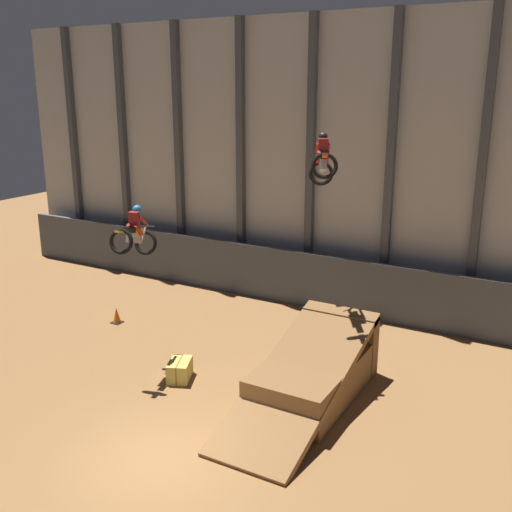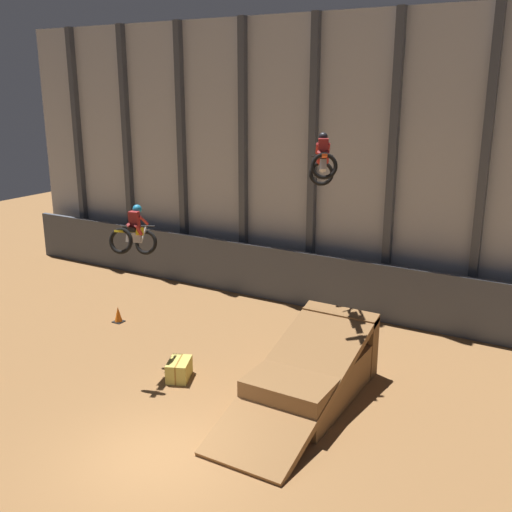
{
  "view_description": "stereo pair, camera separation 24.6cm",
  "coord_description": "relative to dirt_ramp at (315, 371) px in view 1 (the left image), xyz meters",
  "views": [
    {
      "loc": [
        7.75,
        -9.21,
        8.23
      ],
      "look_at": [
        -0.71,
        5.73,
        3.29
      ],
      "focal_mm": 42.0,
      "sensor_mm": 36.0,
      "label": 1
    },
    {
      "loc": [
        7.97,
        -9.08,
        8.23
      ],
      "look_at": [
        -0.71,
        5.73,
        3.29
      ],
      "focal_mm": 42.0,
      "sensor_mm": 36.0,
      "label": 2
    }
  ],
  "objects": [
    {
      "name": "traffic_cone_arena_edge",
      "position": [
        -8.25,
        1.17,
        -0.38
      ],
      "size": [
        0.36,
        0.36,
        0.58
      ],
      "color": "black",
      "rests_on": "ground_plane"
    },
    {
      "name": "ground_plane",
      "position": [
        -1.83,
        -4.53,
        -0.66
      ],
      "size": [
        60.0,
        60.0,
        0.0
      ],
      "primitive_type": "plane",
      "color": "olive"
    },
    {
      "name": "dirt_ramp",
      "position": [
        0.0,
        0.0,
        0.0
      ],
      "size": [
        2.25,
        6.06,
        2.0
      ],
      "color": "brown",
      "rests_on": "ground_plane"
    },
    {
      "name": "rider_bike_right_air",
      "position": [
        -0.8,
        1.98,
        5.46
      ],
      "size": [
        1.4,
        1.81,
        1.62
      ],
      "rotation": [
        -0.28,
        0.0,
        0.47
      ],
      "color": "black"
    },
    {
      "name": "lower_barrier",
      "position": [
        -1.83,
        6.04,
        0.4
      ],
      "size": [
        31.36,
        0.2,
        2.13
      ],
      "color": "#474C56",
      "rests_on": "ground_plane"
    },
    {
      "name": "rider_bike_left_air",
      "position": [
        -5.25,
        -1.04,
        3.46
      ],
      "size": [
        1.03,
        1.76,
        1.62
      ],
      "rotation": [
        -0.28,
        0.0,
        0.19
      ],
      "color": "black"
    },
    {
      "name": "hay_bale_trackside",
      "position": [
        -3.74,
        -1.15,
        -0.38
      ],
      "size": [
        0.91,
        1.06,
        0.57
      ],
      "rotation": [
        0.0,
        0.0,
        1.98
      ],
      "color": "#CCB751",
      "rests_on": "ground_plane"
    },
    {
      "name": "arena_back_wall",
      "position": [
        -1.83,
        6.93,
        4.69
      ],
      "size": [
        32.0,
        0.4,
        10.7
      ],
      "color": "#A3A8B2",
      "rests_on": "ground_plane"
    }
  ]
}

